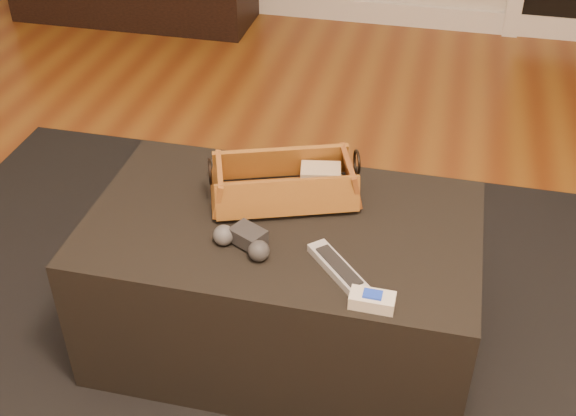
% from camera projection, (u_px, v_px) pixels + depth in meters
% --- Properties ---
extents(floor, '(5.00, 5.50, 0.01)m').
position_uv_depth(floor, '(194.00, 403.00, 1.91)').
color(floor, brown).
rests_on(floor, ground).
extents(baseboard, '(5.00, 0.04, 0.12)m').
position_uv_depth(baseboard, '(354.00, 11.00, 4.03)').
color(baseboard, white).
rests_on(baseboard, floor).
extents(area_rug, '(2.60, 2.00, 0.01)m').
position_uv_depth(area_rug, '(279.00, 351.00, 2.05)').
color(area_rug, black).
rests_on(area_rug, floor).
extents(ottoman, '(1.00, 0.60, 0.42)m').
position_uv_depth(ottoman, '(283.00, 283.00, 1.96)').
color(ottoman, black).
rests_on(ottoman, area_rug).
extents(tv_remote, '(0.20, 0.13, 0.02)m').
position_uv_depth(tv_remote, '(278.00, 195.00, 1.89)').
color(tv_remote, black).
rests_on(tv_remote, wicker_basket).
extents(cloth_bundle, '(0.12, 0.09, 0.06)m').
position_uv_depth(cloth_bundle, '(321.00, 177.00, 1.92)').
color(cloth_bundle, '#C6B089').
rests_on(cloth_bundle, wicker_basket).
extents(wicker_basket, '(0.42, 0.31, 0.13)m').
position_uv_depth(wicker_basket, '(284.00, 184.00, 1.89)').
color(wicker_basket, '#A66325').
rests_on(wicker_basket, ottoman).
extents(game_controller, '(0.17, 0.12, 0.05)m').
position_uv_depth(game_controller, '(244.00, 240.00, 1.73)').
color(game_controller, '#242426').
rests_on(game_controller, ottoman).
extents(silver_remote, '(0.18, 0.19, 0.02)m').
position_uv_depth(silver_remote, '(339.00, 269.00, 1.67)').
color(silver_remote, silver).
rests_on(silver_remote, ottoman).
extents(cream_gadget, '(0.10, 0.05, 0.04)m').
position_uv_depth(cream_gadget, '(372.00, 300.00, 1.58)').
color(cream_gadget, beige).
rests_on(cream_gadget, ottoman).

